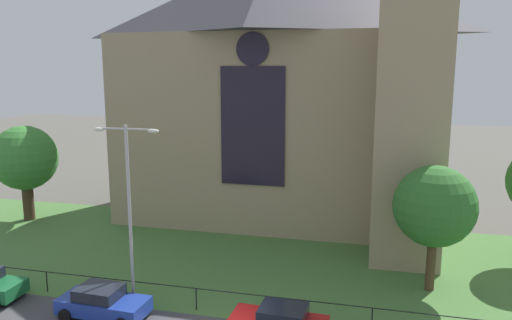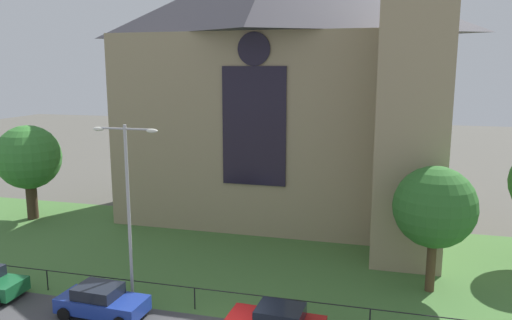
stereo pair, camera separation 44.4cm
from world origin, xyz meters
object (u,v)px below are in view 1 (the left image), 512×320
at_px(church_building, 280,85).
at_px(tree_left_far, 25,158).
at_px(streetlamp_near, 129,194).
at_px(tree_right_near, 435,207).
at_px(parked_car_blue, 103,302).

height_order(church_building, tree_left_far, church_building).
relative_size(church_building, streetlamp_near, 2.90).
bearing_deg(tree_right_near, church_building, 132.35).
relative_size(tree_left_far, tree_right_near, 1.09).
bearing_deg(tree_left_far, streetlamp_near, -36.82).
height_order(tree_left_far, parked_car_blue, tree_left_far).
bearing_deg(tree_right_near, tree_left_far, 168.96).
xyz_separation_m(church_building, tree_right_near, (10.43, -11.45, -5.72)).
bearing_deg(church_building, tree_right_near, -47.65).
xyz_separation_m(tree_right_near, parked_car_blue, (-15.21, -6.86, -3.81)).
xyz_separation_m(tree_right_near, streetlamp_near, (-14.49, -5.20, 1.08)).
distance_m(streetlamp_near, parked_car_blue, 5.21).
relative_size(church_building, parked_car_blue, 6.09).
bearing_deg(parked_car_blue, tree_left_far, 140.02).
height_order(church_building, tree_right_near, church_building).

